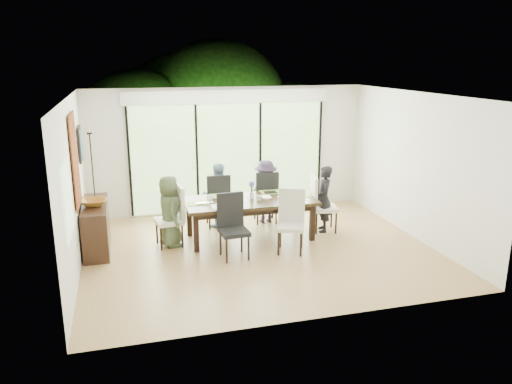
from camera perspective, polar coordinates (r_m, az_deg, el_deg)
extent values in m
cube|color=olive|center=(8.88, 0.43, -6.68)|extent=(6.00, 5.00, 0.01)
cube|color=white|center=(8.26, 0.47, 11.04)|extent=(6.00, 5.00, 0.01)
cube|color=silver|center=(10.85, -3.16, 4.80)|extent=(6.00, 0.02, 2.70)
cube|color=beige|center=(6.18, 6.78, -3.33)|extent=(6.00, 0.02, 2.70)
cube|color=silver|center=(8.20, -20.24, 0.47)|extent=(0.02, 5.00, 2.70)
cube|color=silver|center=(9.71, 17.83, 2.85)|extent=(0.02, 5.00, 2.70)
cube|color=#598C3F|center=(10.84, -3.10, 3.98)|extent=(4.20, 0.02, 2.30)
cube|color=white|center=(10.66, -3.19, 10.85)|extent=(4.40, 0.06, 0.28)
cube|color=black|center=(10.60, -14.27, 3.28)|extent=(0.05, 0.04, 2.30)
cube|color=black|center=(10.71, -6.76, 3.76)|extent=(0.05, 0.04, 2.30)
cube|color=black|center=(11.00, 0.48, 4.17)|extent=(0.05, 0.04, 2.30)
cube|color=black|center=(11.45, 7.26, 4.49)|extent=(0.05, 0.04, 2.30)
cube|color=#8CAD7F|center=(7.01, -20.75, -0.72)|extent=(0.02, 0.90, 1.00)
cube|color=brown|center=(12.03, -3.96, -1.04)|extent=(6.00, 1.80, 0.10)
cube|color=brown|center=(12.64, -4.73, 2.55)|extent=(6.00, 0.08, 0.06)
sphere|color=#14380F|center=(13.27, -13.34, 6.71)|extent=(3.20, 3.20, 3.20)
sphere|color=#14380F|center=(14.06, -4.45, 9.01)|extent=(4.00, 4.00, 4.00)
sphere|color=#14380F|center=(13.82, 3.63, 6.66)|extent=(2.80, 2.80, 2.80)
sphere|color=#14380F|center=(14.62, -8.86, 8.40)|extent=(3.60, 3.60, 3.60)
cube|color=black|center=(9.24, -0.71, -1.03)|extent=(2.41, 1.10, 0.06)
cube|color=black|center=(9.26, -0.71, -1.57)|extent=(2.21, 0.90, 0.10)
cube|color=black|center=(8.75, -6.87, -4.67)|extent=(0.09, 0.09, 0.69)
cube|color=black|center=(9.28, 6.45, -3.48)|extent=(0.09, 0.09, 0.69)
cube|color=black|center=(9.56, -7.64, -2.97)|extent=(0.09, 0.09, 0.69)
cube|color=black|center=(10.05, 4.65, -1.98)|extent=(0.09, 0.09, 0.69)
imported|color=#455236|center=(9.02, -9.85, -2.17)|extent=(0.44, 0.64, 1.29)
imported|color=black|center=(9.72, 7.77, -0.81)|extent=(0.52, 0.68, 1.29)
imported|color=#7B98B1|center=(9.94, -4.42, -0.35)|extent=(0.61, 0.40, 1.29)
imported|color=#2A2131|center=(10.17, 1.11, 0.05)|extent=(0.61, 0.39, 1.29)
cube|color=#7BB641|center=(9.05, -6.54, -1.27)|extent=(0.44, 0.32, 0.01)
cube|color=#71A33A|center=(9.50, 4.84, -0.42)|extent=(0.44, 0.32, 0.01)
cube|color=#A5C245|center=(9.51, -3.94, -0.39)|extent=(0.44, 0.32, 0.01)
cube|color=olive|center=(9.74, 1.83, 0.02)|extent=(0.44, 0.32, 0.01)
cube|color=white|center=(8.83, -3.67, -1.61)|extent=(0.44, 0.32, 0.01)
cube|color=black|center=(9.48, -3.29, -0.37)|extent=(0.26, 0.18, 0.01)
cube|color=black|center=(9.68, 1.63, -0.02)|extent=(0.24, 0.17, 0.01)
cube|color=white|center=(9.38, 3.51, -0.61)|extent=(0.30, 0.22, 0.00)
cube|color=white|center=(8.82, -3.68, -1.52)|extent=(0.26, 0.26, 0.02)
cube|color=orange|center=(8.82, -3.68, -1.41)|extent=(0.20, 0.20, 0.01)
cylinder|color=silver|center=(9.27, -0.49, -0.39)|extent=(0.08, 0.08, 0.12)
cylinder|color=#337226|center=(9.24, -0.49, 0.33)|extent=(0.04, 0.04, 0.16)
sphere|color=#4D66C2|center=(9.21, -0.49, 0.93)|extent=(0.11, 0.11, 0.11)
imported|color=silver|center=(8.96, -5.81, -1.34)|extent=(0.34, 0.23, 0.03)
imported|color=white|center=(9.21, -5.16, -0.63)|extent=(0.16, 0.16, 0.10)
imported|color=white|center=(9.16, 0.36, -0.68)|extent=(0.14, 0.14, 0.09)
imported|color=white|center=(9.53, 3.80, -0.06)|extent=(0.18, 0.18, 0.10)
imported|color=white|center=(9.34, 0.70, -0.61)|extent=(0.17, 0.23, 0.02)
cube|color=black|center=(9.23, -17.79, -3.78)|extent=(0.42, 1.49, 0.84)
imported|color=brown|center=(8.99, -18.05, -1.14)|extent=(0.44, 0.44, 0.11)
cylinder|color=black|center=(9.44, -17.93, -0.60)|extent=(0.09, 0.09, 0.04)
cylinder|color=black|center=(9.30, -18.22, 2.87)|extent=(0.02, 0.02, 1.16)
cylinder|color=black|center=(9.20, -18.51, 6.38)|extent=(0.09, 0.09, 0.03)
cylinder|color=silver|center=(9.20, -18.54, 6.72)|extent=(0.03, 0.03, 0.09)
cube|color=#993C16|center=(8.51, -19.98, 3.42)|extent=(0.02, 1.00, 1.50)
cube|color=black|center=(9.78, -19.47, 5.19)|extent=(0.03, 0.55, 0.65)
cube|color=#173F4A|center=(9.78, -19.35, 5.20)|extent=(0.01, 0.45, 0.55)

